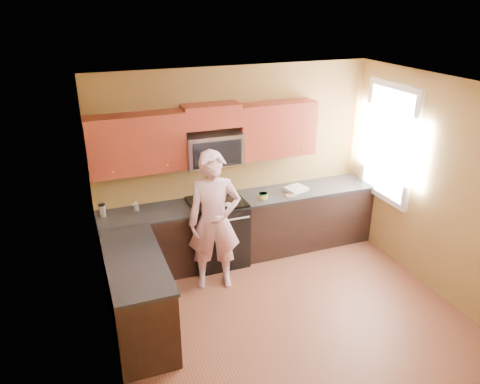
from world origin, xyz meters
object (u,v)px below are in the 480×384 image
microwave (213,164)px  frying_pan (215,206)px  butter_tub (263,198)px  stove (217,231)px  travel_mug (103,217)px  woman (214,221)px

microwave → frying_pan: size_ratio=1.75×
microwave → butter_tub: size_ratio=5.96×
stove → frying_pan: frying_pan is taller
stove → frying_pan: size_ratio=2.19×
stove → microwave: microwave is taller
butter_tub → travel_mug: travel_mug is taller
stove → travel_mug: size_ratio=5.29×
woman → travel_mug: woman is taller
woman → microwave: bearing=86.7°
woman → frying_pan: size_ratio=4.24×
microwave → travel_mug: 1.59m
woman → travel_mug: (-1.30, 0.64, 0.00)m
stove → frying_pan: (-0.08, -0.16, 0.47)m
frying_pan → butter_tub: size_ratio=3.40×
frying_pan → butter_tub: frying_pan is taller
stove → woman: woman is taller
stove → travel_mug: (-1.50, 0.11, 0.44)m
stove → woman: 0.72m
butter_tub → travel_mug: bearing=175.0°
frying_pan → travel_mug: (-1.42, 0.27, -0.03)m
microwave → frying_pan: microwave is taller
travel_mug → stove: bearing=-4.2°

